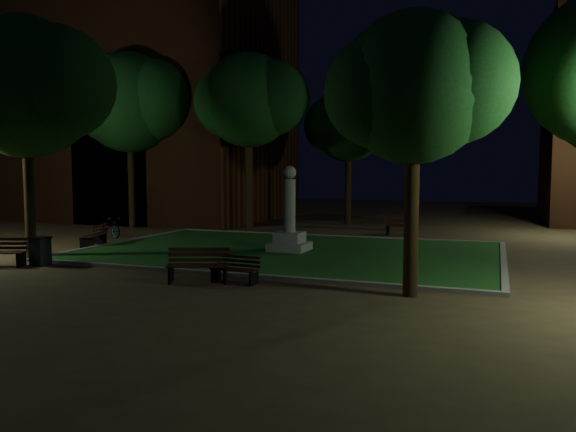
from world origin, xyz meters
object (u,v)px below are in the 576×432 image
Objects in this scene: bench_near_left at (198,266)px; bicycle at (108,227)px; bench_near_right at (236,270)px; bench_left_side at (95,236)px; bench_far_side at (402,227)px; trash_bin at (40,251)px; monument at (290,227)px; bench_west_near at (0,253)px.

bench_near_left is 12.02m from bicycle.
bench_near_right is 0.82× the size of bench_left_side.
bench_left_side reaches higher than bench_near_right.
trash_bin reaches higher than bench_far_side.
bench_west_near is (-7.80, -6.14, -0.53)m from monument.
bench_near_left is at bearing -112.75° from bicycle.
bench_far_side is (10.89, 13.22, -0.03)m from bench_west_near.
monument reaches higher than bench_near_right.
bench_near_left is 1.03× the size of bicycle.
bench_left_side is 3.08m from bicycle.
bench_west_near is at bearing -141.80° from monument.
bench_near_right is at bearing 81.50° from bench_far_side.
bicycle is at bearing 147.47° from bench_near_right.
bench_west_near is (-8.39, -0.23, 0.07)m from bench_near_right.
monument reaches higher than bicycle.
bicycle is (-12.68, -5.49, 0.06)m from bench_far_side.
bench_left_side is at bearing 124.56° from bench_near_left.
trash_bin reaches higher than bicycle.
trash_bin is at bearing 0.51° from bench_left_side.
bench_west_near reaches higher than bench_near_right.
trash_bin is (-9.78, -12.63, 0.08)m from bench_far_side.
monument is at bearing 63.92° from bench_near_left.
bicycle is (-1.79, 7.73, 0.04)m from bench_west_near.
bench_west_near is 0.99× the size of bicycle.
monument is 1.81× the size of bicycle.
monument is 2.29× the size of bench_near_right.
bench_near_right is (0.59, -5.91, -0.60)m from monument.
bench_near_right is 0.79× the size of bicycle.
bicycle is at bearing 170.57° from monument.
bicycle reaches higher than bench_west_near.
trash_bin reaches higher than bench_west_near.
monument reaches higher than trash_bin.
bench_near_left is 13.72m from bench_far_side.
bench_near_left is at bearing -5.79° from trash_bin.
bench_near_left is 1.07× the size of bench_left_side.
bench_near_left is 1.30× the size of bench_near_right.
trash_bin is (-7.27, 0.36, 0.12)m from bench_near_right.
bench_left_side is at bearing 155.05° from bench_near_right.
trash_bin is at bearing -140.27° from bicycle.
bicycle is (-10.18, 7.50, 0.11)m from bench_near_right.
bench_west_near is at bearing -152.13° from trash_bin.
trash_bin is (-6.68, -5.55, -0.48)m from monument.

